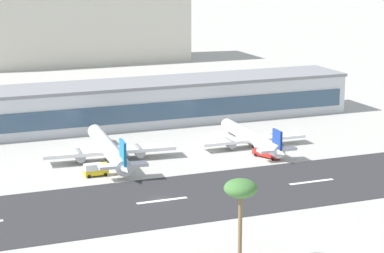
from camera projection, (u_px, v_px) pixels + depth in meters
The scene contains 11 objects.
ground_plane at pixel (160, 200), 176.83m from camera, with size 1400.00×1400.00×0.00m, color #B2AFA8.
runway_strip at pixel (161, 201), 175.90m from camera, with size 800.00×33.83×0.08m, color #2D2D30.
runway_centreline_dash_4 at pixel (162, 200), 175.96m from camera, with size 12.00×1.20×0.01m, color white.
runway_centreline_dash_5 at pixel (312, 182), 189.94m from camera, with size 12.00×1.20×0.01m, color white.
terminal_building at pixel (137, 103), 251.64m from camera, with size 144.27×21.39×13.54m.
distant_hotel_block at pixel (70, 24), 380.01m from camera, with size 113.43×34.08×37.94m, color beige.
airliner_blue_tail_gate_0 at pixel (110, 150), 207.43m from camera, with size 36.01×46.86×9.78m.
airliner_navy_tail_gate_1 at pixel (253, 139), 221.70m from camera, with size 31.67×40.57×8.46m.
service_box_truck_0 at pixel (96, 169), 194.47m from camera, with size 6.03×2.74×3.25m.
service_fuel_truck_1 at pixel (267, 150), 211.49m from camera, with size 5.75×8.84×3.95m.
palm_tree_0 at pixel (241, 191), 136.55m from camera, with size 5.94×5.94×16.33m.
Camera 1 is at (-55.81, -159.23, 55.91)m, focal length 73.16 mm.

